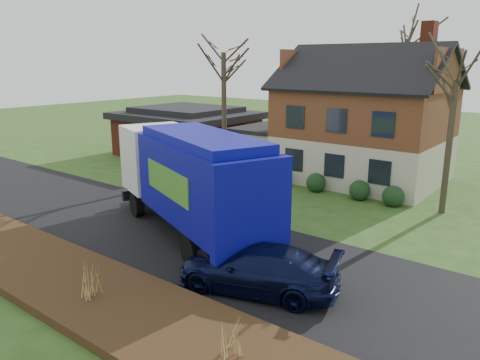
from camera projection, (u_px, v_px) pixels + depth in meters
The scene contains 13 objects.
ground at pixel (177, 236), 19.61m from camera, with size 120.00×120.00×0.00m, color #284A18.
road at pixel (177, 236), 19.61m from camera, with size 80.00×7.00×0.02m, color black.
mulch_verge at pixel (62, 277), 15.53m from camera, with size 80.00×3.50×0.30m, color #312010.
main_house at pixel (357, 113), 28.35m from camera, with size 12.95×8.95×9.26m.
ranch_house at pixel (187, 131), 36.24m from camera, with size 9.80×8.20×3.70m.
garbage_truck at pixel (192, 177), 18.83m from camera, with size 10.76×6.59×4.49m.
silver_sedan at pixel (185, 189), 24.21m from camera, with size 1.50×4.31×1.42m, color #93949A.
navy_wagon at pixel (257, 269), 14.80m from camera, with size 2.11×5.19×1.51m, color black.
tree_front_west at pixel (223, 33), 28.60m from camera, with size 3.57×3.57×10.62m.
tree_front_east at pixel (459, 56), 20.79m from camera, with size 3.25×3.25×9.03m.
tree_back at pixel (409, 22), 31.78m from camera, with size 3.68×3.68×11.66m.
grass_clump_mid at pixel (91, 281), 13.77m from camera, with size 0.39×0.32×1.09m.
grass_clump_east at pixel (233, 337), 11.07m from camera, with size 0.38×0.31×0.95m.
Camera 1 is at (13.43, -12.88, 7.14)m, focal length 35.00 mm.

